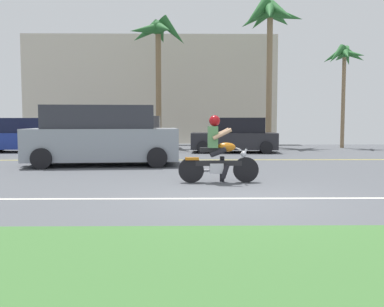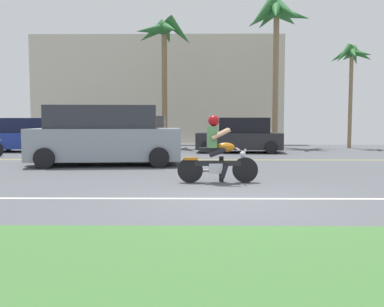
% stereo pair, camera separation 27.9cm
% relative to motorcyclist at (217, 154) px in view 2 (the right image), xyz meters
% --- Properties ---
extents(ground, '(56.00, 30.00, 0.04)m').
position_rel_motorcyclist_xyz_m(ground, '(0.15, 0.85, -0.69)').
color(ground, '#4C4F54').
extents(grass_median, '(56.00, 3.80, 0.06)m').
position_rel_motorcyclist_xyz_m(grass_median, '(0.15, -6.25, -0.64)').
color(grass_median, '#3D6B33').
rests_on(grass_median, ground).
extents(lane_line_near, '(50.40, 0.12, 0.01)m').
position_rel_motorcyclist_xyz_m(lane_line_near, '(0.15, -2.08, -0.67)').
color(lane_line_near, silver).
rests_on(lane_line_near, ground).
extents(lane_line_far, '(50.40, 0.12, 0.01)m').
position_rel_motorcyclist_xyz_m(lane_line_far, '(0.15, 5.75, -0.67)').
color(lane_line_far, yellow).
rests_on(lane_line_far, ground).
extents(motorcyclist, '(1.91, 0.62, 1.59)m').
position_rel_motorcyclist_xyz_m(motorcyclist, '(0.00, 0.00, 0.00)').
color(motorcyclist, black).
rests_on(motorcyclist, ground).
extents(suv_nearby, '(5.15, 2.62, 1.96)m').
position_rel_motorcyclist_xyz_m(suv_nearby, '(-3.53, 4.02, 0.28)').
color(suv_nearby, '#8C939E').
rests_on(suv_nearby, ground).
extents(parked_car_0, '(4.23, 2.04, 1.59)m').
position_rel_motorcyclist_xyz_m(parked_car_0, '(-8.35, 10.02, 0.07)').
color(parked_car_0, navy).
rests_on(parked_car_0, ground).
extents(parked_car_1, '(4.06, 2.04, 1.69)m').
position_rel_motorcyclist_xyz_m(parked_car_1, '(-3.35, 10.32, 0.11)').
color(parked_car_1, white).
rests_on(parked_car_1, ground).
extents(parked_car_2, '(4.03, 2.22, 1.60)m').
position_rel_motorcyclist_xyz_m(parked_car_2, '(1.54, 9.61, 0.07)').
color(parked_car_2, '#232328').
rests_on(parked_car_2, ground).
extents(palm_tree_0, '(3.36, 3.53, 7.23)m').
position_rel_motorcyclist_xyz_m(palm_tree_0, '(-2.29, 13.57, 5.31)').
color(palm_tree_0, brown).
rests_on(palm_tree_0, ground).
extents(palm_tree_1, '(3.73, 3.81, 8.19)m').
position_rel_motorcyclist_xyz_m(palm_tree_1, '(3.87, 13.68, 6.27)').
color(palm_tree_1, '#846B4C').
rests_on(palm_tree_1, ground).
extents(palm_tree_2, '(2.35, 2.37, 5.50)m').
position_rel_motorcyclist_xyz_m(palm_tree_2, '(7.70, 12.67, 4.01)').
color(palm_tree_2, '#846B4C').
rests_on(palm_tree_2, ground).
extents(building_far, '(16.12, 4.00, 6.89)m').
position_rel_motorcyclist_xyz_m(building_far, '(-3.02, 18.85, 2.77)').
color(building_far, beige).
rests_on(building_far, ground).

